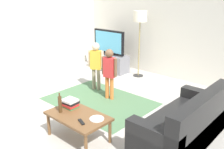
# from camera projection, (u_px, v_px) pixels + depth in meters

# --- Properties ---
(ground) EXTENTS (7.80, 7.80, 0.00)m
(ground) POSITION_uv_depth(u_px,v_px,m) (91.00, 113.00, 4.82)
(ground) COLOR #B2ADA3
(wall_back) EXTENTS (6.00, 0.12, 2.70)m
(wall_back) POSITION_uv_depth(u_px,v_px,m) (173.00, 28.00, 6.51)
(wall_back) COLOR silver
(wall_back) RESTS_ON ground
(wall_left) EXTENTS (0.12, 6.00, 2.70)m
(wall_left) POSITION_uv_depth(u_px,v_px,m) (8.00, 29.00, 6.30)
(wall_left) COLOR silver
(wall_left) RESTS_ON ground
(area_rug) EXTENTS (2.20, 1.60, 0.01)m
(area_rug) POSITION_uv_depth(u_px,v_px,m) (99.00, 101.00, 5.36)
(area_rug) COLOR #4C724C
(area_rug) RESTS_ON ground
(tv_stand) EXTENTS (1.20, 0.44, 0.50)m
(tv_stand) POSITION_uv_depth(u_px,v_px,m) (109.00, 62.00, 7.41)
(tv_stand) COLOR slate
(tv_stand) RESTS_ON ground
(tv) EXTENTS (1.10, 0.28, 0.71)m
(tv) POSITION_uv_depth(u_px,v_px,m) (109.00, 42.00, 7.20)
(tv) COLOR black
(tv) RESTS_ON tv_stand
(couch) EXTENTS (0.80, 1.80, 0.86)m
(couch) POSITION_uv_depth(u_px,v_px,m) (187.00, 126.00, 3.80)
(couch) COLOR black
(couch) RESTS_ON ground
(floor_lamp) EXTENTS (0.36, 0.36, 1.78)m
(floor_lamp) POSITION_uv_depth(u_px,v_px,m) (140.00, 20.00, 6.49)
(floor_lamp) COLOR #262626
(floor_lamp) RESTS_ON ground
(child_near_tv) EXTENTS (0.35, 0.23, 1.14)m
(child_near_tv) POSITION_uv_depth(u_px,v_px,m) (96.00, 62.00, 5.80)
(child_near_tv) COLOR gray
(child_near_tv) RESTS_ON ground
(child_center) EXTENTS (0.37, 0.18, 1.12)m
(child_center) POSITION_uv_depth(u_px,v_px,m) (109.00, 70.00, 5.28)
(child_center) COLOR orange
(child_center) RESTS_ON ground
(coffee_table) EXTENTS (1.00, 0.60, 0.42)m
(coffee_table) POSITION_uv_depth(u_px,v_px,m) (78.00, 118.00, 3.89)
(coffee_table) COLOR brown
(coffee_table) RESTS_ON ground
(book_stack) EXTENTS (0.27, 0.23, 0.15)m
(book_stack) POSITION_uv_depth(u_px,v_px,m) (70.00, 103.00, 4.11)
(book_stack) COLOR #388C4C
(book_stack) RESTS_ON coffee_table
(bottle) EXTENTS (0.06, 0.06, 0.33)m
(bottle) POSITION_uv_depth(u_px,v_px,m) (60.00, 104.00, 3.92)
(bottle) COLOR #4C3319
(bottle) RESTS_ON coffee_table
(tv_remote) EXTENTS (0.18, 0.11, 0.02)m
(tv_remote) POSITION_uv_depth(u_px,v_px,m) (81.00, 122.00, 3.65)
(tv_remote) COLOR black
(tv_remote) RESTS_ON coffee_table
(plate) EXTENTS (0.22, 0.22, 0.02)m
(plate) POSITION_uv_depth(u_px,v_px,m) (97.00, 119.00, 3.74)
(plate) COLOR white
(plate) RESTS_ON coffee_table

